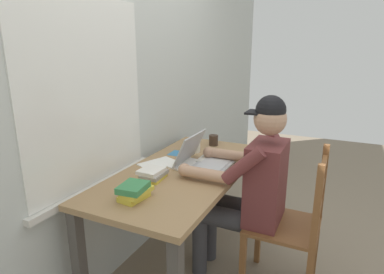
{
  "coord_description": "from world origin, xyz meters",
  "views": [
    {
      "loc": [
        -1.78,
        -0.91,
        1.5
      ],
      "look_at": [
        0.02,
        -0.05,
        0.95
      ],
      "focal_mm": 30.36,
      "sensor_mm": 36.0,
      "label": 1
    }
  ],
  "objects_px": {
    "desk": "(184,183)",
    "coffee_mug_dark": "(214,140)",
    "seated_person": "(249,183)",
    "book_stack_main": "(153,174)",
    "landscape_photo_print": "(176,153)",
    "computer_mouse": "(227,153)",
    "book_stack_side": "(134,191)",
    "coffee_mug_white": "(195,146)",
    "wooden_chair": "(292,225)",
    "laptop": "(203,159)"
  },
  "relations": [
    {
      "from": "desk",
      "to": "coffee_mug_dark",
      "type": "bearing_deg",
      "value": 2.45
    },
    {
      "from": "seated_person",
      "to": "book_stack_main",
      "type": "distance_m",
      "value": 0.6
    },
    {
      "from": "desk",
      "to": "landscape_photo_print",
      "type": "relative_size",
      "value": 11.16
    },
    {
      "from": "desk",
      "to": "book_stack_main",
      "type": "bearing_deg",
      "value": 157.54
    },
    {
      "from": "seated_person",
      "to": "computer_mouse",
      "type": "height_order",
      "value": "seated_person"
    },
    {
      "from": "desk",
      "to": "book_stack_side",
      "type": "relative_size",
      "value": 7.62
    },
    {
      "from": "seated_person",
      "to": "coffee_mug_white",
      "type": "bearing_deg",
      "value": 59.65
    },
    {
      "from": "desk",
      "to": "book_stack_side",
      "type": "height_order",
      "value": "book_stack_side"
    },
    {
      "from": "coffee_mug_dark",
      "to": "landscape_photo_print",
      "type": "distance_m",
      "value": 0.37
    },
    {
      "from": "wooden_chair",
      "to": "landscape_photo_print",
      "type": "height_order",
      "value": "wooden_chair"
    },
    {
      "from": "laptop",
      "to": "landscape_photo_print",
      "type": "bearing_deg",
      "value": 60.65
    },
    {
      "from": "wooden_chair",
      "to": "seated_person",
      "type": "bearing_deg",
      "value": 90.0
    },
    {
      "from": "seated_person",
      "to": "computer_mouse",
      "type": "relative_size",
      "value": 12.41
    },
    {
      "from": "seated_person",
      "to": "book_stack_side",
      "type": "xyz_separation_m",
      "value": [
        -0.57,
        0.46,
        0.09
      ]
    },
    {
      "from": "wooden_chair",
      "to": "coffee_mug_dark",
      "type": "xyz_separation_m",
      "value": [
        0.52,
        0.73,
        0.31
      ]
    },
    {
      "from": "laptop",
      "to": "computer_mouse",
      "type": "relative_size",
      "value": 3.3
    },
    {
      "from": "desk",
      "to": "laptop",
      "type": "height_order",
      "value": "laptop"
    },
    {
      "from": "seated_person",
      "to": "coffee_mug_white",
      "type": "distance_m",
      "value": 0.6
    },
    {
      "from": "computer_mouse",
      "to": "seated_person",
      "type": "bearing_deg",
      "value": -141.23
    },
    {
      "from": "computer_mouse",
      "to": "wooden_chair",
      "type": "bearing_deg",
      "value": -121.08
    },
    {
      "from": "coffee_mug_white",
      "to": "coffee_mug_dark",
      "type": "relative_size",
      "value": 1.04
    },
    {
      "from": "book_stack_main",
      "to": "coffee_mug_white",
      "type": "bearing_deg",
      "value": -0.95
    },
    {
      "from": "coffee_mug_white",
      "to": "laptop",
      "type": "bearing_deg",
      "value": -145.83
    },
    {
      "from": "coffee_mug_white",
      "to": "landscape_photo_print",
      "type": "xyz_separation_m",
      "value": [
        -0.09,
        0.12,
        -0.05
      ]
    },
    {
      "from": "wooden_chair",
      "to": "book_stack_side",
      "type": "xyz_separation_m",
      "value": [
        -0.57,
        0.74,
        0.32
      ]
    },
    {
      "from": "laptop",
      "to": "computer_mouse",
      "type": "bearing_deg",
      "value": -13.91
    },
    {
      "from": "computer_mouse",
      "to": "landscape_photo_print",
      "type": "distance_m",
      "value": 0.38
    },
    {
      "from": "laptop",
      "to": "computer_mouse",
      "type": "distance_m",
      "value": 0.3
    },
    {
      "from": "laptop",
      "to": "landscape_photo_print",
      "type": "relative_size",
      "value": 2.54
    },
    {
      "from": "desk",
      "to": "laptop",
      "type": "xyz_separation_m",
      "value": [
        0.11,
        -0.09,
        0.15
      ]
    },
    {
      "from": "coffee_mug_white",
      "to": "wooden_chair",
      "type": "bearing_deg",
      "value": -110.68
    },
    {
      "from": "wooden_chair",
      "to": "landscape_photo_print",
      "type": "distance_m",
      "value": 0.97
    },
    {
      "from": "book_stack_main",
      "to": "seated_person",
      "type": "bearing_deg",
      "value": -60.39
    },
    {
      "from": "wooden_chair",
      "to": "coffee_mug_white",
      "type": "bearing_deg",
      "value": 69.32
    },
    {
      "from": "book_stack_main",
      "to": "landscape_photo_print",
      "type": "bearing_deg",
      "value": 12.23
    },
    {
      "from": "wooden_chair",
      "to": "book_stack_main",
      "type": "xyz_separation_m",
      "value": [
        -0.29,
        0.8,
        0.3
      ]
    },
    {
      "from": "laptop",
      "to": "book_stack_side",
      "type": "distance_m",
      "value": 0.62
    },
    {
      "from": "wooden_chair",
      "to": "laptop",
      "type": "relative_size",
      "value": 2.84
    },
    {
      "from": "book_stack_side",
      "to": "desk",
      "type": "bearing_deg",
      "value": -3.96
    },
    {
      "from": "book_stack_side",
      "to": "coffee_mug_white",
      "type": "bearing_deg",
      "value": 3.32
    },
    {
      "from": "coffee_mug_dark",
      "to": "book_stack_main",
      "type": "relative_size",
      "value": 0.62
    },
    {
      "from": "book_stack_side",
      "to": "landscape_photo_print",
      "type": "xyz_separation_m",
      "value": [
        0.77,
        0.17,
        -0.04
      ]
    },
    {
      "from": "coffee_mug_white",
      "to": "computer_mouse",
      "type": "bearing_deg",
      "value": -83.12
    },
    {
      "from": "desk",
      "to": "coffee_mug_dark",
      "type": "relative_size",
      "value": 13.02
    },
    {
      "from": "computer_mouse",
      "to": "book_stack_main",
      "type": "xyz_separation_m",
      "value": [
        -0.62,
        0.26,
        0.01
      ]
    },
    {
      "from": "seated_person",
      "to": "coffee_mug_dark",
      "type": "bearing_deg",
      "value": 40.62
    },
    {
      "from": "coffee_mug_white",
      "to": "book_stack_side",
      "type": "relative_size",
      "value": 0.61
    },
    {
      "from": "desk",
      "to": "wooden_chair",
      "type": "height_order",
      "value": "wooden_chair"
    },
    {
      "from": "coffee_mug_white",
      "to": "coffee_mug_dark",
      "type": "xyz_separation_m",
      "value": [
        0.23,
        -0.06,
        -0.0
      ]
    },
    {
      "from": "desk",
      "to": "coffee_mug_white",
      "type": "xyz_separation_m",
      "value": [
        0.36,
        0.09,
        0.15
      ]
    }
  ]
}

